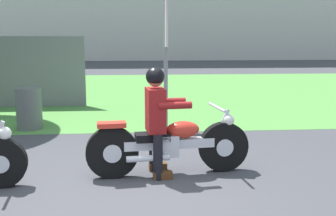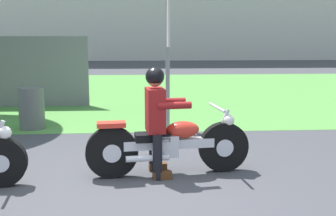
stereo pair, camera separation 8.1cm
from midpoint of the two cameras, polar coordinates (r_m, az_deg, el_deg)
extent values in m
plane|color=#424247|center=(4.93, -6.68, -11.56)|extent=(120.00, 120.00, 0.00)
cube|color=#549342|center=(13.76, -5.33, 2.29)|extent=(60.00, 12.00, 0.01)
cylinder|color=black|center=(5.62, 7.22, -5.30)|extent=(0.68, 0.19, 0.67)
cylinder|color=silver|center=(5.62, 7.22, -5.30)|extent=(0.25, 0.17, 0.23)
cylinder|color=black|center=(5.35, -8.12, -6.08)|extent=(0.68, 0.19, 0.67)
cylinder|color=silver|center=(5.35, -8.12, -6.08)|extent=(0.25, 0.17, 0.23)
cube|color=silver|center=(5.41, -0.26, -4.92)|extent=(1.19, 0.27, 0.12)
cube|color=silver|center=(5.41, -0.78, -5.15)|extent=(0.34, 0.27, 0.28)
ellipsoid|color=red|center=(5.41, 1.62, -2.98)|extent=(0.46, 0.29, 0.22)
cube|color=black|center=(5.35, -2.58, -3.99)|extent=(0.46, 0.29, 0.10)
cube|color=red|center=(5.27, -8.22, -2.27)|extent=(0.38, 0.24, 0.06)
cylinder|color=silver|center=(5.54, 6.79, -2.84)|extent=(0.26, 0.08, 0.53)
cylinder|color=silver|center=(5.47, 6.35, 0.10)|extent=(0.11, 0.66, 0.04)
sphere|color=white|center=(5.55, 7.89, -1.68)|extent=(0.16, 0.16, 0.16)
cylinder|color=silver|center=(5.27, -3.20, -6.92)|extent=(0.56, 0.14, 0.08)
cylinder|color=black|center=(5.59, -2.43, -5.75)|extent=(0.12, 0.12, 0.58)
cube|color=#593319|center=(5.67, -1.80, -8.08)|extent=(0.25, 0.13, 0.10)
cylinder|color=black|center=(5.25, -1.84, -6.79)|extent=(0.12, 0.12, 0.58)
cube|color=#593319|center=(5.33, -1.18, -9.24)|extent=(0.25, 0.13, 0.10)
cube|color=maroon|center=(5.29, -2.18, -0.29)|extent=(0.26, 0.40, 0.56)
cylinder|color=maroon|center=(5.48, -0.18, 0.92)|extent=(0.43, 0.14, 0.09)
cylinder|color=maroon|center=(5.15, 0.52, 0.35)|extent=(0.43, 0.14, 0.09)
sphere|color=tan|center=(5.23, -2.21, 4.03)|extent=(0.20, 0.20, 0.20)
sphere|color=black|center=(5.23, -2.21, 4.36)|extent=(0.24, 0.24, 0.24)
cylinder|color=black|center=(5.38, -22.36, -7.00)|extent=(0.61, 0.19, 0.60)
cylinder|color=silver|center=(5.38, -22.36, -7.00)|extent=(0.23, 0.16, 0.21)
sphere|color=white|center=(5.28, -21.97, -3.25)|extent=(0.16, 0.16, 0.16)
cylinder|color=#595E5B|center=(8.51, -18.82, -0.08)|extent=(0.49, 0.49, 0.81)
cylinder|color=gray|center=(7.96, -0.61, 6.27)|extent=(0.08, 0.08, 2.60)
cube|color=silver|center=(7.95, -0.62, 11.67)|extent=(0.04, 0.60, 0.90)
camera|label=1|loc=(0.04, -90.42, -0.07)|focal=44.34mm
camera|label=2|loc=(0.04, 89.58, 0.07)|focal=44.34mm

